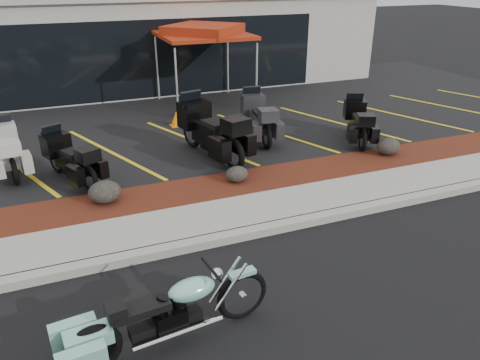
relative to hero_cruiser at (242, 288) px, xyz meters
name	(u,v)px	position (x,y,z in m)	size (l,w,h in m)	color
ground	(297,257)	(1.40, 1.01, -0.49)	(90.00, 90.00, 0.00)	black
curb	(274,228)	(1.40, 1.91, -0.41)	(24.00, 0.25, 0.15)	gray
sidewalk	(258,211)	(1.40, 2.61, -0.41)	(24.00, 1.20, 0.15)	gray
mulch_bed	(235,186)	(1.40, 3.81, -0.41)	(24.00, 1.20, 0.16)	#3B0F0D
upper_lot	(173,118)	(1.40, 9.21, -0.41)	(26.00, 9.60, 0.15)	black
dealership_building	(131,31)	(1.40, 15.48, 1.52)	(18.00, 8.16, 4.00)	gray
boulder_left	(105,192)	(-1.30, 3.90, -0.10)	(0.63, 0.52, 0.45)	black
boulder_mid	(237,174)	(1.45, 3.85, -0.15)	(0.49, 0.41, 0.35)	black
boulder_right	(389,146)	(5.49, 3.96, -0.12)	(0.59, 0.49, 0.42)	black
hero_cruiser	(242,288)	(0.00, 0.00, 0.00)	(2.76, 0.70, 0.97)	#7FC6B8
touring_white	(4,139)	(-3.17, 6.90, 0.25)	(2.01, 0.77, 1.17)	silver
touring_black_front	(55,149)	(-2.10, 5.83, 0.23)	(1.94, 0.74, 1.13)	black
touring_black_mid	(191,119)	(1.18, 6.28, 0.40)	(2.52, 0.96, 1.47)	black
touring_grey	(251,108)	(3.13, 6.99, 0.29)	(2.16, 0.83, 1.26)	#2A2A2F
touring_black_rear	(353,113)	(5.64, 5.73, 0.23)	(1.96, 0.75, 1.14)	black
traffic_cone	(176,119)	(1.26, 8.16, -0.12)	(0.34, 0.34, 0.43)	orange
popup_canopy	(204,33)	(2.77, 10.06, 2.00)	(3.57, 3.57, 2.58)	silver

